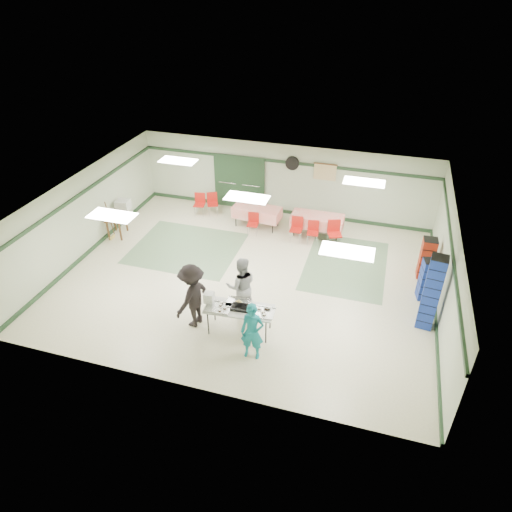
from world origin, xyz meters
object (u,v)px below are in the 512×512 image
(chair_a, at_px, (313,230))
(chair_c, at_px, (334,231))
(serving_table, at_px, (239,310))
(office_printer, at_px, (123,205))
(volunteer_grey, at_px, (241,286))
(chair_loose_a, at_px, (212,201))
(chair_loose_b, at_px, (200,202))
(crate_stack_blue_a, at_px, (427,280))
(crate_stack_red, at_px, (427,258))
(printer_table, at_px, (116,219))
(crate_stack_blue_b, at_px, (431,293))
(chair_b, at_px, (297,226))
(volunteer_teal, at_px, (252,332))
(chair_d, at_px, (253,221))
(volunteer_dark, at_px, (192,296))
(dining_table_b, at_px, (257,212))
(broom, at_px, (110,219))
(dining_table_a, at_px, (317,220))

(chair_a, xyz_separation_m, chair_c, (0.71, 0.01, 0.08))
(serving_table, distance_m, office_printer, 6.99)
(serving_table, distance_m, chair_c, 5.28)
(volunteer_grey, bearing_deg, chair_c, -137.29)
(chair_loose_a, height_order, chair_loose_b, chair_loose_b)
(serving_table, relative_size, chair_loose_b, 2.11)
(volunteer_grey, distance_m, chair_loose_a, 6.00)
(crate_stack_blue_a, bearing_deg, chair_c, 143.82)
(crate_stack_red, height_order, printer_table, crate_stack_red)
(chair_loose_b, distance_m, crate_stack_blue_a, 8.68)
(chair_a, xyz_separation_m, crate_stack_blue_b, (3.64, -3.37, 0.58))
(volunteer_grey, height_order, crate_stack_blue_a, volunteer_grey)
(serving_table, distance_m, chair_b, 5.02)
(volunteer_teal, relative_size, printer_table, 1.70)
(chair_b, relative_size, crate_stack_blue_b, 0.41)
(volunteer_grey, bearing_deg, chair_d, -100.32)
(volunteer_dark, relative_size, chair_a, 2.24)
(chair_b, bearing_deg, crate_stack_red, -15.41)
(serving_table, height_order, volunteer_dark, volunteer_dark)
(dining_table_b, height_order, crate_stack_blue_a, crate_stack_blue_a)
(volunteer_dark, relative_size, crate_stack_red, 1.38)
(chair_a, height_order, chair_d, chair_a)
(chair_c, distance_m, crate_stack_red, 3.11)
(volunteer_dark, relative_size, office_printer, 3.94)
(chair_c, bearing_deg, crate_stack_red, -40.92)
(serving_table, xyz_separation_m, broom, (-5.76, 3.29, 0.03))
(volunteer_dark, height_order, chair_d, volunteer_dark)
(volunteer_teal, distance_m, broom, 7.52)
(volunteer_grey, height_order, dining_table_a, volunteer_grey)
(chair_loose_a, distance_m, crate_stack_red, 7.98)
(chair_loose_a, relative_size, crate_stack_blue_a, 0.66)
(crate_stack_blue_a, bearing_deg, dining_table_b, 155.00)
(volunteer_dark, relative_size, crate_stack_blue_a, 1.43)
(chair_loose_b, bearing_deg, volunteer_teal, -68.09)
(dining_table_a, bearing_deg, serving_table, -100.16)
(dining_table_a, height_order, chair_loose_b, chair_loose_b)
(serving_table, xyz_separation_m, crate_stack_blue_b, (4.62, 1.62, 0.36))
(chair_c, relative_size, crate_stack_blue_a, 0.73)
(chair_b, relative_size, broom, 0.61)
(serving_table, distance_m, dining_table_a, 5.66)
(chair_loose_a, height_order, printer_table, chair_loose_a)
(chair_a, bearing_deg, office_printer, -178.19)
(crate_stack_blue_b, bearing_deg, dining_table_a, 132.43)
(crate_stack_blue_a, height_order, crate_stack_blue_b, crate_stack_blue_b)
(chair_c, relative_size, crate_stack_blue_b, 0.43)
(dining_table_b, bearing_deg, chair_b, -14.83)
(chair_loose_b, bearing_deg, office_printer, -150.38)
(volunteer_grey, xyz_separation_m, chair_c, (1.89, 4.21, -0.28))
(office_printer, bearing_deg, volunteer_grey, -37.54)
(chair_loose_a, xyz_separation_m, printer_table, (-2.59, -2.52, 0.11))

